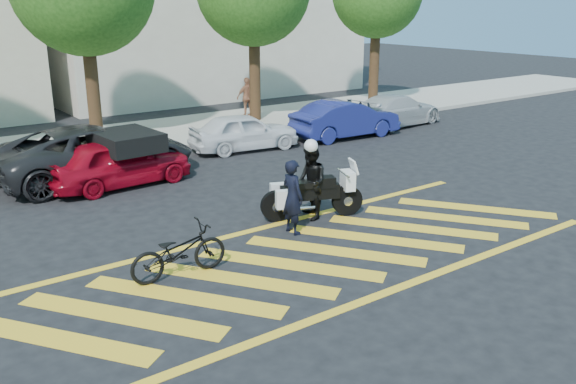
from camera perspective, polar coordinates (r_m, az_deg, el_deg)
ground at (r=11.84m, az=2.52°, el=-6.08°), size 90.00×90.00×0.00m
sidewalk at (r=22.06m, az=-17.37°, el=4.48°), size 60.00×5.00×0.15m
crosswalk at (r=11.82m, az=2.37°, el=-6.11°), size 12.33×4.00×0.01m
officer_bike at (r=12.77m, az=0.43°, el=-0.46°), size 0.40×0.59×1.60m
bicycle at (r=11.03m, az=-10.19°, el=-5.51°), size 1.83×0.69×0.95m
police_motorcycle at (r=13.72m, az=2.14°, el=-0.20°), size 2.26×1.25×1.05m
officer_moto at (r=13.61m, az=2.13°, el=0.89°), size 0.90×1.00×1.70m
red_convertible at (r=16.74m, az=-15.56°, el=2.72°), size 3.93×1.81×1.30m
parked_mid_left at (r=17.56m, az=-17.60°, el=3.55°), size 5.54×2.77×1.51m
parked_mid_right at (r=20.17m, az=-4.12°, el=5.66°), size 3.79×1.94×1.23m
parked_right at (r=22.11m, az=5.39°, el=6.81°), size 4.15×1.66×1.34m
parked_far_right at (r=24.57m, az=10.11°, el=7.56°), size 4.43×2.19×1.24m
pedestrian_right at (r=25.23m, az=-3.80°, el=8.83°), size 0.99×0.51×1.62m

